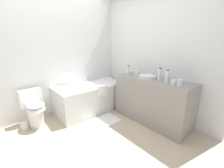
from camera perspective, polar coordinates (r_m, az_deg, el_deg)
The scene contains 16 objects.
ground_plane at distance 2.38m, azimuth -10.59°, elevation -21.04°, with size 4.07×4.07×0.00m, color #C1AD8E.
wall_back_tiled at distance 3.09m, azimuth -23.76°, elevation 11.36°, with size 3.47×0.10×2.50m, color silver.
wall_right_mirror at distance 3.01m, azimuth 15.77°, elevation 12.00°, with size 0.10×2.81×2.50m, color silver.
bathtub at distance 3.18m, azimuth -7.79°, elevation -4.81°, with size 1.59×0.75×1.37m.
toilet at distance 2.85m, azimuth -29.23°, elevation -8.69°, with size 0.37×0.52×0.66m.
vanity_counter at distance 2.75m, azimuth 15.89°, elevation -6.32°, with size 0.56×1.42×0.82m, color gray.
sink_basin at distance 2.64m, azimuth 14.27°, elevation 2.96°, with size 0.31×0.31×0.06m, color white.
sink_faucet at distance 2.79m, azimuth 16.53°, elevation 3.63°, with size 0.12×0.15×0.09m.
water_bottle_0 at distance 2.50m, azimuth 18.96°, elevation 3.70°, with size 0.07×0.07×0.23m.
water_bottle_1 at distance 2.84m, azimuth 6.71°, elevation 5.52°, with size 0.07×0.07×0.20m.
water_bottle_2 at distance 2.39m, azimuth 21.71°, elevation 2.84°, with size 0.06×0.06×0.22m.
drinking_glass_0 at distance 2.77m, azimuth 10.09°, elevation 4.22°, with size 0.07×0.07×0.10m, color white.
drinking_glass_1 at distance 2.33m, azimuth 23.91°, elevation 0.69°, with size 0.07×0.07×0.08m, color white.
drinking_glass_2 at distance 2.29m, azimuth 26.09°, elevation 0.50°, with size 0.07×0.07×0.10m, color white.
bath_mat at distance 2.75m, azimuth -3.79°, elevation -15.09°, with size 0.64×0.40×0.01m, color white.
toilet_paper_roll at distance 2.93m, azimuth -32.24°, elevation -14.43°, with size 0.11×0.11×0.12m, color white.
Camera 1 is at (-0.90, -1.69, 1.40)m, focal length 22.28 mm.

